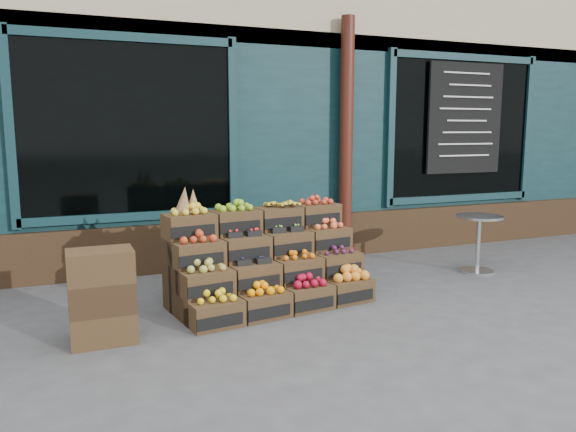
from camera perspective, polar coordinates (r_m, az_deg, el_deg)
name	(u,v)px	position (r m, az deg, el deg)	size (l,w,h in m)	color
ground	(335,312)	(5.51, 4.77, -9.69)	(60.00, 60.00, 0.00)	#454547
shop_facade	(202,91)	(10.07, -8.74, 12.43)	(12.00, 6.24, 4.80)	#0D2A2F
crate_display	(266,266)	(5.70, -2.27, -5.14)	(2.04, 1.19, 1.21)	#412D19
spare_crates	(102,296)	(4.89, -18.39, -7.76)	(0.52, 0.36, 0.78)	#412D19
bistro_table	(478,237)	(7.25, 18.77, -2.04)	(0.56, 0.56, 0.71)	#B4B6BB
shopkeeper	(130,189)	(7.39, -15.78, 2.65)	(0.73, 0.48, 1.99)	#18541A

